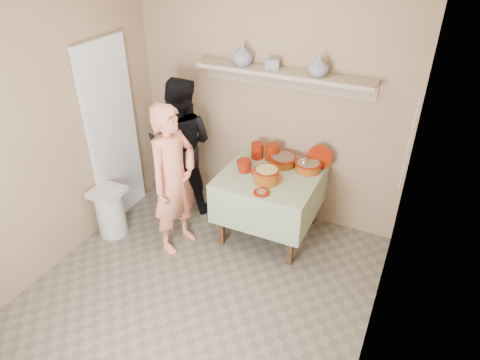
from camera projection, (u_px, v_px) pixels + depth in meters
The scene contains 22 objects.
ground at pixel (190, 305), 3.86m from camera, with size 3.50×3.50×0.00m, color #6A6353.
tile_panel at pixel (113, 134), 4.60m from camera, with size 0.06×0.70×2.00m, color silver.
plate_stack_a at pixel (257, 151), 4.59m from camera, with size 0.13×0.13×0.18m, color #701203.
plate_stack_b at pixel (272, 152), 4.55m from camera, with size 0.15×0.15×0.18m, color #701203.
bowl_stack at pixel (245, 165), 4.36m from camera, with size 0.13×0.13×0.13m, color #701203.
empty_bowl at pixel (244, 163), 4.50m from camera, with size 0.16×0.16×0.05m, color #701203.
propped_lid at pixel (319, 157), 4.40m from camera, with size 0.26×0.26×0.02m, color #701203.
vase_right at pixel (319, 66), 3.95m from camera, with size 0.19×0.19×0.20m, color navy.
vase_left at pixel (242, 55), 4.24m from camera, with size 0.20×0.20×0.21m, color navy.
ceramic_box at pixel (272, 64), 4.16m from camera, with size 0.13×0.09×0.09m, color navy.
person_cook at pixel (174, 180), 4.19m from camera, with size 0.58×0.38×1.58m, color #EA8565.
person_helper at pixel (181, 146), 4.82m from camera, with size 0.77×0.60×1.58m, color black.
room_shell at pixel (176, 146), 3.02m from camera, with size 3.04×3.54×2.62m.
serving_table at pixel (271, 183), 4.42m from camera, with size 0.97×0.97×0.76m.
cazuela_meat_a at pixel (283, 160), 4.49m from camera, with size 0.30×0.30×0.10m.
cazuela_meat_b at pixel (308, 166), 4.37m from camera, with size 0.28×0.28×0.10m.
ladle at pixel (304, 162), 4.33m from camera, with size 0.08×0.26×0.19m.
cazuela_rice at pixel (267, 174), 4.17m from camera, with size 0.33×0.25×0.14m.
front_plate at pixel (262, 192), 4.03m from camera, with size 0.16×0.16×0.03m.
wall_shelf at pixel (284, 75), 4.18m from camera, with size 1.80×0.25×0.21m.
trash_bin at pixel (111, 211), 4.61m from camera, with size 0.32×0.32×0.56m.
electrical_cord at pixel (409, 146), 3.81m from camera, with size 0.01×0.05×0.90m.
Camera 1 is at (1.56, -2.25, 2.98)m, focal length 32.00 mm.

